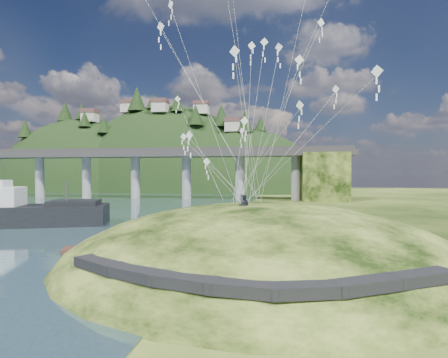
# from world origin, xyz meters

# --- Properties ---
(ground) EXTENTS (320.00, 320.00, 0.00)m
(ground) POSITION_xyz_m (0.00, 0.00, 0.00)
(ground) COLOR black
(ground) RESTS_ON ground
(grass_hill) EXTENTS (36.00, 32.00, 13.00)m
(grass_hill) POSITION_xyz_m (8.00, 2.00, -1.50)
(grass_hill) COLOR black
(grass_hill) RESTS_ON ground
(footpath) EXTENTS (22.29, 5.84, 0.83)m
(footpath) POSITION_xyz_m (7.46, -9.74, 2.08)
(footpath) COLOR black
(footpath) RESTS_ON ground
(bridge) EXTENTS (160.00, 11.00, 15.00)m
(bridge) POSITION_xyz_m (-26.46, 70.07, 9.70)
(bridge) COLOR #2D2B2B
(bridge) RESTS_ON ground
(far_ridge) EXTENTS (153.00, 70.00, 94.50)m
(far_ridge) POSITION_xyz_m (-43.58, 122.17, -7.44)
(far_ridge) COLOR black
(far_ridge) RESTS_ON ground
(work_barge) EXTENTS (25.42, 14.30, 8.60)m
(work_barge) POSITION_xyz_m (-28.04, 16.83, 2.15)
(work_barge) COLOR black
(work_barge) RESTS_ON ground
(wooden_dock) EXTENTS (12.34, 6.49, 0.89)m
(wooden_dock) POSITION_xyz_m (-4.82, 4.25, 0.39)
(wooden_dock) COLOR #3B1E18
(wooden_dock) RESTS_ON ground
(kite_flyers) EXTENTS (1.37, 4.57, 1.87)m
(kite_flyers) POSITION_xyz_m (6.38, 1.19, 5.81)
(kite_flyers) COLOR #282A36
(kite_flyers) RESTS_ON ground
(kite_swarm) EXTENTS (19.28, 17.85, 19.43)m
(kite_swarm) POSITION_xyz_m (6.14, 3.58, 17.79)
(kite_swarm) COLOR white
(kite_swarm) RESTS_ON ground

